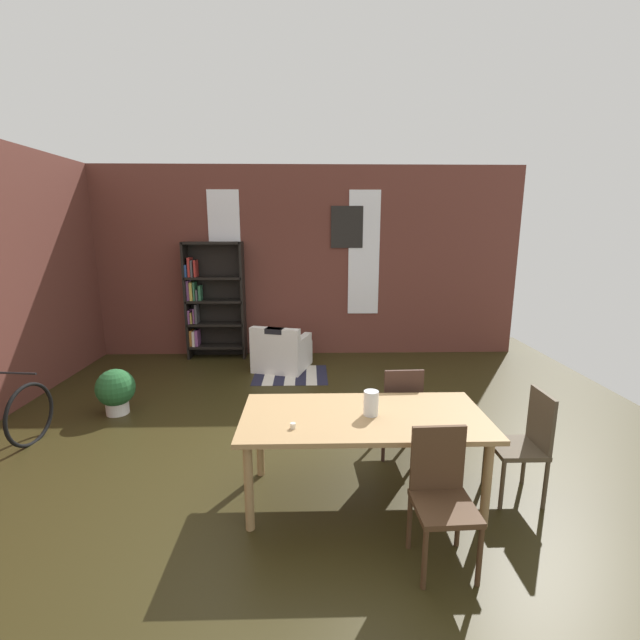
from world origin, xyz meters
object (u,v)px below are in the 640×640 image
bookshelf_tall (211,300)px  dining_table (363,424)px  armchair_white (281,352)px  potted_plant_by_shelf (116,390)px  dining_chair_far_right (400,408)px  dining_chair_head_right (526,441)px  dining_chair_near_right (441,493)px  vase_on_table (371,403)px

bookshelf_tall → dining_table: bearing=-62.5°
dining_table → bookshelf_tall: (-2.18, 4.18, 0.35)m
armchair_white → potted_plant_by_shelf: 2.58m
dining_chair_far_right → dining_chair_head_right: size_ratio=1.00×
dining_table → dining_chair_near_right: dining_chair_near_right is taller
vase_on_table → dining_chair_head_right: (1.33, -0.00, -0.36)m
dining_chair_head_right → dining_chair_near_right: bearing=-143.1°
potted_plant_by_shelf → dining_chair_head_right: bearing=-22.8°
dining_chair_far_right → potted_plant_by_shelf: 3.50m
vase_on_table → bookshelf_tall: bookshelf_tall is taller
bookshelf_tall → dining_chair_near_right: bearing=-61.7°
dining_table → vase_on_table: bearing=-0.0°
bookshelf_tall → armchair_white: 1.64m
vase_on_table → armchair_white: (-0.97, 3.48, -0.59)m
dining_table → armchair_white: 3.62m
dining_chair_far_right → dining_chair_head_right: 1.16m
armchair_white → potted_plant_by_shelf: (-1.95, -1.70, 0.04)m
dining_chair_near_right → potted_plant_by_shelf: 4.15m
dining_chair_far_right → bookshelf_tall: (-2.64, 3.48, 0.52)m
dining_chair_near_right → vase_on_table: bearing=119.3°
vase_on_table → potted_plant_by_shelf: size_ratio=0.36×
bookshelf_tall → potted_plant_by_shelf: size_ratio=3.57×
vase_on_table → dining_chair_near_right: size_ratio=0.22×
dining_chair_near_right → dining_table: bearing=122.8°
armchair_white → dining_chair_near_right: bearing=-71.9°
armchair_white → vase_on_table: bearing=-74.4°
dining_chair_far_right → dining_chair_near_right: 1.40m
dining_table → potted_plant_by_shelf: bearing=148.0°
potted_plant_by_shelf → bookshelf_tall: bearing=74.2°
dining_table → dining_chair_near_right: 0.85m
dining_chair_head_right → potted_plant_by_shelf: dining_chair_head_right is taller
vase_on_table → dining_chair_far_right: vase_on_table is taller
dining_chair_head_right → dining_table: bearing=180.0°
dining_chair_far_right → dining_chair_near_right: size_ratio=1.00×
dining_chair_head_right → bookshelf_tall: bookshelf_tall is taller
dining_chair_far_right → dining_chair_head_right: same height
dining_table → dining_chair_head_right: bearing=-0.0°
vase_on_table → potted_plant_by_shelf: vase_on_table is taller
potted_plant_by_shelf → vase_on_table: bearing=-31.4°
dining_table → dining_chair_far_right: size_ratio=2.13×
dining_chair_near_right → potted_plant_by_shelf: size_ratio=1.65×
vase_on_table → dining_table: bearing=180.0°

